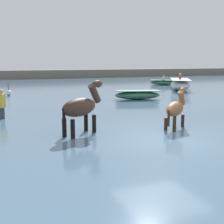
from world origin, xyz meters
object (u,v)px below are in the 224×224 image
at_px(horse_lead_dark_bay, 81,109).
at_px(boat_distant_west, 138,95).
at_px(person_wading_mid, 2,108).
at_px(boat_mid_outer, 163,82).
at_px(boat_near_port, 180,84).
at_px(horse_trailing_chestnut, 176,110).
at_px(channel_buoy, 9,93).

bearing_deg(horse_lead_dark_bay, boat_distant_west, 52.87).
distance_m(horse_lead_dark_bay, person_wading_mid, 4.41).
bearing_deg(boat_mid_outer, boat_near_port, -105.61).
distance_m(boat_near_port, boat_distant_west, 7.36).
height_order(horse_trailing_chestnut, boat_near_port, horse_trailing_chestnut).
height_order(boat_distant_west, boat_mid_outer, boat_mid_outer).
xyz_separation_m(boat_near_port, boat_distant_west, (-5.96, -4.32, -0.17)).
xyz_separation_m(horse_trailing_chestnut, boat_distant_west, (2.36, 7.84, -0.38)).
relative_size(horse_lead_dark_bay, boat_distant_west, 0.72).
bearing_deg(boat_near_port, horse_trailing_chestnut, -124.35).
relative_size(boat_distant_west, person_wading_mid, 1.81).
distance_m(horse_lead_dark_bay, channel_buoy, 12.51).
xyz_separation_m(boat_distant_west, person_wading_mid, (-7.98, -3.76, 0.18)).
relative_size(horse_trailing_chestnut, channel_buoy, 2.08).
relative_size(horse_lead_dark_bay, channel_buoy, 2.43).
relative_size(boat_near_port, channel_buoy, 4.88).
bearing_deg(boat_distant_west, horse_trailing_chestnut, -106.73).
bearing_deg(person_wading_mid, boat_distant_west, 25.22).
distance_m(horse_lead_dark_bay, boat_distant_west, 9.41).
bearing_deg(boat_mid_outer, horse_trailing_chestnut, -119.52).
relative_size(horse_lead_dark_bay, boat_mid_outer, 0.81).
relative_size(boat_near_port, person_wading_mid, 2.60).
bearing_deg(channel_buoy, person_wading_mid, -94.49).
relative_size(boat_distant_west, boat_mid_outer, 1.13).
xyz_separation_m(boat_distant_west, channel_buoy, (-7.30, 4.89, -0.07)).
bearing_deg(boat_mid_outer, channel_buoy, -163.30).
relative_size(boat_near_port, boat_distant_west, 1.44).
xyz_separation_m(horse_lead_dark_bay, boat_mid_outer, (13.02, 16.78, -0.59)).
xyz_separation_m(horse_trailing_chestnut, boat_mid_outer, (9.70, 17.13, -0.41)).
distance_m(boat_distant_west, boat_mid_outer, 11.84).
relative_size(boat_mid_outer, person_wading_mid, 1.60).
height_order(horse_lead_dark_bay, boat_mid_outer, horse_lead_dark_bay).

